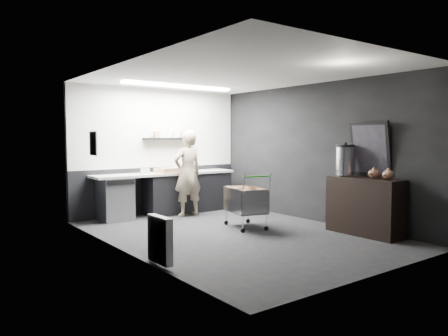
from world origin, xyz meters
TOP-DOWN VIEW (x-y plane):
  - floor at (0.00, 0.00)m, footprint 5.50×5.50m
  - ceiling at (0.00, 0.00)m, footprint 5.50×5.50m
  - wall_back at (0.00, 2.75)m, footprint 5.50×0.00m
  - wall_front at (0.00, -2.75)m, footprint 5.50×0.00m
  - wall_left at (-2.00, 0.00)m, footprint 0.00×5.50m
  - wall_right at (2.00, 0.00)m, footprint 0.00×5.50m
  - kitchen_wall_panel at (0.00, 2.73)m, footprint 3.95×0.02m
  - dado_panel at (0.00, 2.73)m, footprint 3.95×0.02m
  - floating_shelf at (0.20, 2.62)m, footprint 1.20×0.22m
  - wall_clock at (1.40, 2.72)m, footprint 0.20×0.03m
  - poster at (-1.98, 1.30)m, footprint 0.02×0.30m
  - poster_red_band at (-1.98, 1.30)m, footprint 0.02×0.22m
  - radiator at (-1.94, -0.90)m, footprint 0.10×0.50m
  - ceiling_strip at (0.00, 1.85)m, footprint 2.40×0.20m
  - prep_counter at (0.14, 2.42)m, footprint 3.20×0.61m
  - person at (0.27, 1.97)m, footprint 0.66×0.44m
  - shopping_cart at (0.48, 0.32)m, footprint 0.74×1.03m
  - sideboard at (1.75, -1.29)m, footprint 0.55×1.28m
  - fire_extinguisher at (-1.85, -0.56)m, footprint 0.15×0.15m
  - cardboard_box at (0.04, 2.37)m, footprint 0.57×0.46m
  - pink_tub at (0.27, 2.42)m, footprint 0.20×0.20m
  - white_container at (-0.51, 2.37)m, footprint 0.21×0.19m

SIDE VIEW (x-z plane):
  - floor at x=0.00m, z-range 0.00..0.00m
  - fire_extinguisher at x=-1.85m, z-range -0.01..0.50m
  - radiator at x=-1.94m, z-range 0.05..0.65m
  - prep_counter at x=0.14m, z-range 0.01..0.91m
  - shopping_cart at x=0.48m, z-range -0.02..0.97m
  - dado_panel at x=0.00m, z-range 0.00..1.00m
  - sideboard at x=1.75m, z-range -0.35..1.57m
  - person at x=0.27m, z-range 0.00..1.79m
  - cardboard_box at x=0.04m, z-range 0.90..1.00m
  - white_container at x=-0.51m, z-range 0.90..1.05m
  - pink_tub at x=0.27m, z-range 0.90..1.10m
  - wall_back at x=0.00m, z-range -1.40..4.10m
  - wall_front at x=0.00m, z-range -1.40..4.10m
  - wall_left at x=-2.00m, z-range -1.40..4.10m
  - wall_right at x=2.00m, z-range -1.40..4.10m
  - poster at x=-1.98m, z-range 1.35..1.75m
  - floating_shelf at x=0.20m, z-range 1.60..1.64m
  - poster_red_band at x=-1.98m, z-range 1.57..1.67m
  - kitchen_wall_panel at x=0.00m, z-range 1.00..2.70m
  - wall_clock at x=1.40m, z-range 2.05..2.25m
  - ceiling_strip at x=0.00m, z-range 2.65..2.69m
  - ceiling at x=0.00m, z-range 2.70..2.70m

